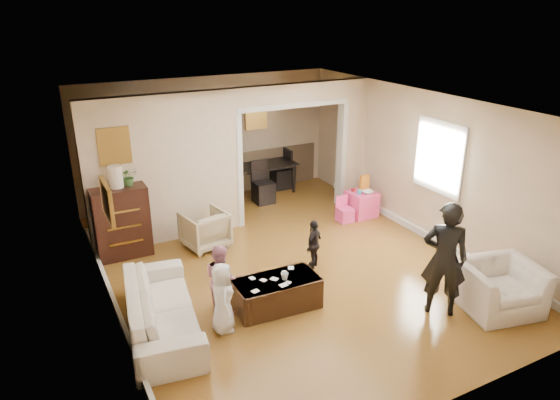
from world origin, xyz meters
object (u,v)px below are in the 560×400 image
sofa (162,308)px  armchair_back (205,229)px  child_kneel_a (222,298)px  child_kneel_b (221,278)px  dresser (121,222)px  armchair_front (499,287)px  adult_person (445,259)px  dining_table (251,179)px  coffee_cup (285,276)px  play_table (361,204)px  child_toddler (314,244)px  cyan_cup (359,192)px  coffee_table (277,293)px  table_lamp (116,177)px

sofa → armchair_back: bearing=-24.3°
child_kneel_a → child_kneel_b: child_kneel_b is taller
dresser → child_kneel_a: dresser is taller
child_kneel_b → armchair_back: bearing=-29.1°
child_kneel_a → dresser: bearing=28.5°
sofa → armchair_front: (4.25, -1.67, 0.02)m
armchair_back → adult_person: size_ratio=0.44×
sofa → dining_table: bearing=-28.7°
dresser → child_kneel_b: size_ratio=1.22×
child_kneel_b → coffee_cup: bearing=-129.6°
dresser → child_kneel_a: 2.84m
armchair_front → play_table: size_ratio=1.97×
dining_table → child_toddler: 3.61m
child_kneel_a → child_toddler: 2.10m
dining_table → child_kneel_b: 4.62m
dresser → child_toddler: size_ratio=1.47×
cyan_cup → child_kneel_b: child_kneel_b is taller
child_kneel_a → child_kneel_b: size_ratio=0.97×
armchair_back → coffee_table: 2.27m
child_kneel_a → child_toddler: size_ratio=1.16×
armchair_back → child_kneel_b: size_ratio=0.73×
armchair_front → table_lamp: table_lamp is taller
child_toddler → armchair_back: bearing=-85.3°
coffee_table → cyan_cup: size_ratio=14.56×
child_toddler → adult_person: bearing=79.1°
sofa → armchair_back: 2.41m
child_toddler → dresser: bearing=-71.3°
armchair_front → cyan_cup: (0.18, 3.53, 0.21)m
coffee_table → cyan_cup: bearing=35.8°
sofa → dining_table: size_ratio=1.10×
cyan_cup → armchair_front: bearing=-93.0°
adult_person → child_kneel_a: 2.96m
cyan_cup → child_kneel_a: size_ratio=0.08×
coffee_table → adult_person: bearing=-30.3°
coffee_table → cyan_cup: cyan_cup is taller
coffee_cup → child_toddler: (0.95, 0.80, -0.08)m
child_kneel_a → child_kneel_b: 0.47m
coffee_table → cyan_cup: (2.89, 2.08, 0.32)m
coffee_table → armchair_back: bearing=96.1°
table_lamp → cyan_cup: (4.44, -0.51, -0.85)m
dining_table → play_table: bearing=-57.1°
sofa → dining_table: (3.11, 4.09, 0.03)m
coffee_table → play_table: 3.67m
cyan_cup → child_kneel_b: bearing=-153.6°
armchair_front → adult_person: (-0.77, 0.32, 0.48)m
child_toddler → cyan_cup: bearing=-179.9°
coffee_cup → dining_table: 4.61m
coffee_table → child_kneel_b: child_kneel_b is taller
armchair_front → sofa: bearing=171.3°
armchair_front → coffee_cup: 2.96m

